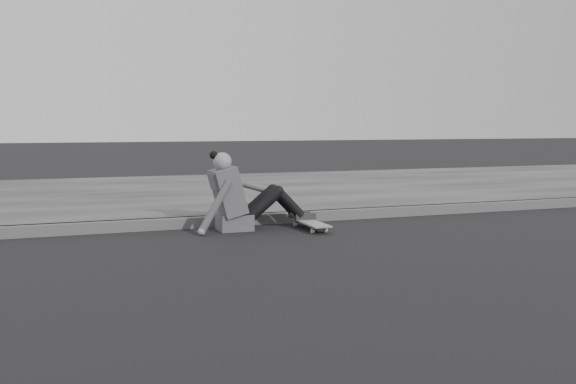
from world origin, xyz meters
The scene contains 5 objects.
ground centered at (0.00, 0.00, 0.00)m, with size 80.00×80.00×0.00m, color black.
curb centered at (0.00, 2.58, 0.06)m, with size 24.00×0.16×0.12m, color #4E4E4E.
sidewalk centered at (0.00, 5.60, 0.06)m, with size 24.00×6.00×0.12m, color #3D3D3D.
skateboard centered at (-0.63, 2.00, 0.07)m, with size 0.20×0.78×0.09m.
seated_woman centered at (-1.36, 2.25, 0.36)m, with size 1.38×0.46×0.88m.
Camera 1 is at (-3.29, -4.52, 1.16)m, focal length 40.00 mm.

